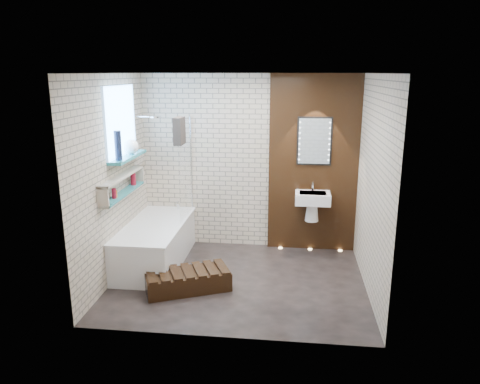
# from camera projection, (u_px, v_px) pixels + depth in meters

# --- Properties ---
(ground) EXTENTS (3.20, 3.20, 0.00)m
(ground) POSITION_uv_depth(u_px,v_px,m) (239.00, 281.00, 5.90)
(ground) COLOR black
(ground) RESTS_ON ground
(room_shell) EXTENTS (3.24, 3.20, 2.60)m
(room_shell) POSITION_uv_depth(u_px,v_px,m) (239.00, 183.00, 5.57)
(room_shell) COLOR #BFB298
(room_shell) RESTS_ON ground
(walnut_panel) EXTENTS (1.30, 0.06, 2.60)m
(walnut_panel) POSITION_uv_depth(u_px,v_px,m) (313.00, 165.00, 6.68)
(walnut_panel) COLOR black
(walnut_panel) RESTS_ON ground
(clerestory_window) EXTENTS (0.18, 1.00, 0.94)m
(clerestory_window) POSITION_uv_depth(u_px,v_px,m) (122.00, 129.00, 5.93)
(clerestory_window) COLOR #7FADE0
(clerestory_window) RESTS_ON room_shell
(display_niche) EXTENTS (0.14, 1.30, 0.26)m
(display_niche) POSITION_uv_depth(u_px,v_px,m) (123.00, 185.00, 5.91)
(display_niche) COLOR teal
(display_niche) RESTS_ON room_shell
(bathtub) EXTENTS (0.79, 1.74, 0.70)m
(bathtub) POSITION_uv_depth(u_px,v_px,m) (156.00, 243.00, 6.39)
(bathtub) COLOR white
(bathtub) RESTS_ON ground
(bath_screen) EXTENTS (0.01, 0.78, 1.40)m
(bath_screen) POSITION_uv_depth(u_px,v_px,m) (186.00, 168.00, 6.53)
(bath_screen) COLOR white
(bath_screen) RESTS_ON bathtub
(towel) EXTENTS (0.11, 0.28, 0.37)m
(towel) POSITION_uv_depth(u_px,v_px,m) (179.00, 131.00, 6.10)
(towel) COLOR black
(towel) RESTS_ON bath_screen
(shower_head) EXTENTS (0.18, 0.18, 0.02)m
(shower_head) POSITION_uv_depth(u_px,v_px,m) (155.00, 117.00, 6.45)
(shower_head) COLOR silver
(shower_head) RESTS_ON room_shell
(washbasin) EXTENTS (0.50, 0.36, 0.58)m
(washbasin) POSITION_uv_depth(u_px,v_px,m) (312.00, 202.00, 6.62)
(washbasin) COLOR white
(washbasin) RESTS_ON walnut_panel
(led_mirror) EXTENTS (0.50, 0.02, 0.70)m
(led_mirror) POSITION_uv_depth(u_px,v_px,m) (314.00, 141.00, 6.56)
(led_mirror) COLOR black
(led_mirror) RESTS_ON walnut_panel
(walnut_step) EXTENTS (1.12, 0.83, 0.23)m
(walnut_step) POSITION_uv_depth(u_px,v_px,m) (188.00, 281.00, 5.65)
(walnut_step) COLOR black
(walnut_step) RESTS_ON ground
(niche_bottles) EXTENTS (0.07, 0.78, 0.17)m
(niche_bottles) POSITION_uv_depth(u_px,v_px,m) (128.00, 183.00, 6.12)
(niche_bottles) COLOR maroon
(niche_bottles) RESTS_ON display_niche
(sill_vases) EXTENTS (0.19, 0.61, 0.37)m
(sill_vases) POSITION_uv_depth(u_px,v_px,m) (128.00, 146.00, 5.97)
(sill_vases) COLOR white
(sill_vases) RESTS_ON clerestory_window
(floor_uplights) EXTENTS (0.96, 0.06, 0.01)m
(floor_uplights) POSITION_uv_depth(u_px,v_px,m) (310.00, 249.00, 6.94)
(floor_uplights) COLOR #FFD899
(floor_uplights) RESTS_ON ground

